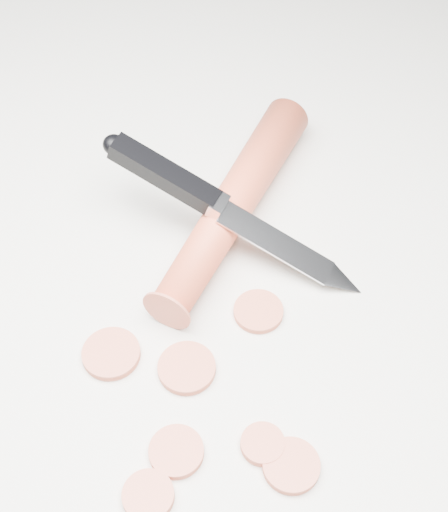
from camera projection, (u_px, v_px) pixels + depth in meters
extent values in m
plane|color=silver|center=(211.00, 321.00, 0.52)|extent=(2.40, 2.40, 0.00)
cylinder|color=red|center=(234.00, 203.00, 0.57)|extent=(0.17, 0.20, 0.03)
cylinder|color=#C5563C|center=(176.00, 452.00, 0.46)|extent=(0.04, 0.04, 0.01)
cylinder|color=#C5563C|center=(148.00, 496.00, 0.44)|extent=(0.03, 0.03, 0.01)
cylinder|color=#C5563C|center=(187.00, 368.00, 0.49)|extent=(0.04, 0.04, 0.01)
cylinder|color=#C5563C|center=(291.00, 466.00, 0.45)|extent=(0.04, 0.04, 0.01)
cylinder|color=#C5563C|center=(258.00, 311.00, 0.52)|extent=(0.04, 0.04, 0.01)
cylinder|color=#C5563C|center=(111.00, 354.00, 0.50)|extent=(0.04, 0.04, 0.01)
cylinder|color=#C5563C|center=(263.00, 444.00, 0.46)|extent=(0.03, 0.03, 0.01)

